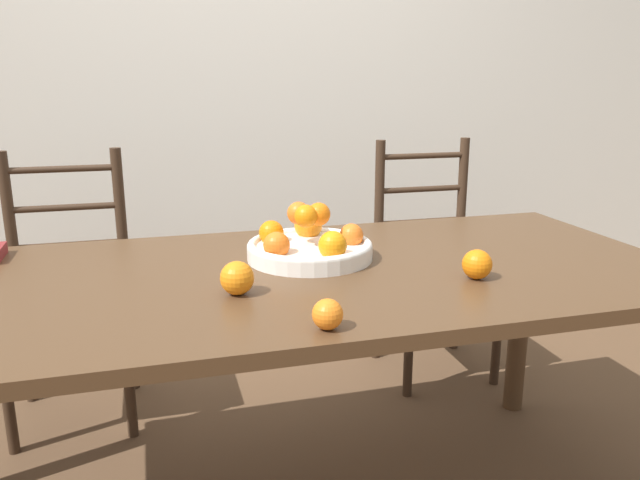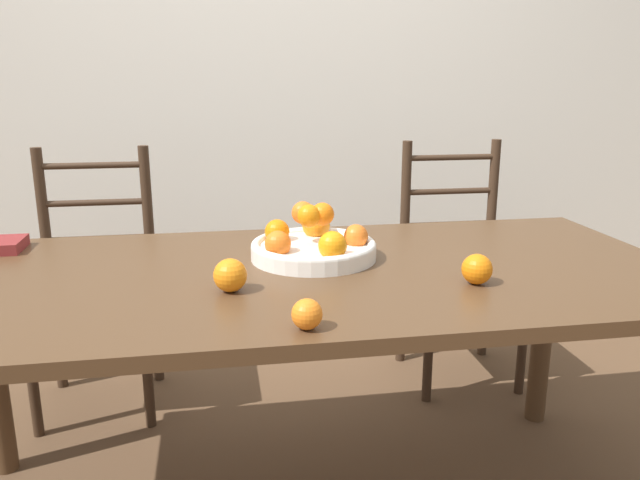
% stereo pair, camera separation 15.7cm
% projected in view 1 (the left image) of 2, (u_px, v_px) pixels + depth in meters
% --- Properties ---
extents(wall_back, '(8.00, 0.06, 2.60)m').
position_uv_depth(wall_back, '(221.00, 56.00, 2.86)').
color(wall_back, silver).
rests_on(wall_back, ground_plane).
extents(dining_table, '(1.97, 0.91, 0.73)m').
position_uv_depth(dining_table, '(304.00, 301.00, 1.61)').
color(dining_table, '#4C331E').
rests_on(dining_table, ground_plane).
extents(fruit_bowl, '(0.34, 0.34, 0.16)m').
position_uv_depth(fruit_bowl, '(309.00, 244.00, 1.68)').
color(fruit_bowl, white).
rests_on(fruit_bowl, dining_table).
extents(orange_loose_0, '(0.06, 0.06, 0.06)m').
position_uv_depth(orange_loose_0, '(328.00, 314.00, 1.21)').
color(orange_loose_0, orange).
rests_on(orange_loose_0, dining_table).
extents(orange_loose_1, '(0.08, 0.08, 0.08)m').
position_uv_depth(orange_loose_1, '(237.00, 278.00, 1.40)').
color(orange_loose_1, orange).
rests_on(orange_loose_1, dining_table).
extents(orange_loose_2, '(0.07, 0.07, 0.07)m').
position_uv_depth(orange_loose_2, '(477.00, 264.00, 1.51)').
color(orange_loose_2, orange).
rests_on(orange_loose_2, dining_table).
extents(chair_left, '(0.42, 0.40, 0.96)m').
position_uv_depth(chair_left, '(69.00, 293.00, 2.21)').
color(chair_left, '#382619').
rests_on(chair_left, ground_plane).
extents(chair_right, '(0.42, 0.40, 0.96)m').
position_uv_depth(chair_right, '(433.00, 262.00, 2.58)').
color(chair_right, '#382619').
rests_on(chair_right, ground_plane).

